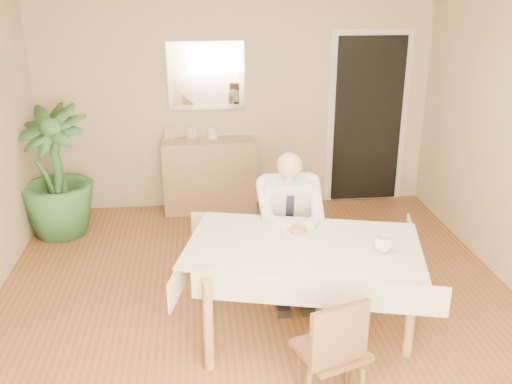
{
  "coord_description": "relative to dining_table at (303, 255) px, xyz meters",
  "views": [
    {
      "loc": [
        -0.46,
        -3.96,
        2.6
      ],
      "look_at": [
        0.0,
        0.35,
        0.95
      ],
      "focal_mm": 40.0,
      "sensor_mm": 36.0,
      "label": 1
    }
  ],
  "objects": [
    {
      "name": "photo_frame_left",
      "position": [
        -1.07,
        2.62,
        0.25
      ],
      "size": [
        0.1,
        0.02,
        0.14
      ],
      "primitive_type": "cube",
      "color": "silver",
      "rests_on": "sideboard"
    },
    {
      "name": "sideboard",
      "position": [
        -0.63,
        2.57,
        -0.24
      ],
      "size": [
        1.08,
        0.4,
        0.85
      ],
      "primitive_type": "cube",
      "rotation": [
        0.0,
        0.0,
        0.04
      ],
      "color": "#987B56",
      "rests_on": "ground"
    },
    {
      "name": "chair_near",
      "position": [
        0.04,
        -0.87,
        -0.21
      ],
      "size": [
        0.5,
        0.51,
        0.82
      ],
      "rotation": [
        0.0,
        0.0,
        0.35
      ],
      "color": "#422A18",
      "rests_on": "ground"
    },
    {
      "name": "room",
      "position": [
        -0.29,
        0.25,
        0.63
      ],
      "size": [
        5.0,
        5.02,
        2.6
      ],
      "color": "brown",
      "rests_on": "ground"
    },
    {
      "name": "window",
      "position": [
        -0.29,
        -2.22,
        0.78
      ],
      "size": [
        1.34,
        0.04,
        1.44
      ],
      "color": "silver",
      "rests_on": "room"
    },
    {
      "name": "mirror",
      "position": [
        -0.63,
        2.72,
        0.88
      ],
      "size": [
        0.86,
        0.04,
        0.76
      ],
      "color": "silver",
      "rests_on": "room"
    },
    {
      "name": "food",
      "position": [
        -0.01,
        0.2,
        0.11
      ],
      "size": [
        0.14,
        0.14,
        0.06
      ],
      "primitive_type": "ellipsoid",
      "color": "#96603D",
      "rests_on": "dining_table"
    },
    {
      "name": "seated_man",
      "position": [
        -0.0,
        0.59,
        0.02
      ],
      "size": [
        0.48,
        0.72,
        1.24
      ],
      "color": "white",
      "rests_on": "ground"
    },
    {
      "name": "photo_frame_right",
      "position": [
        -0.57,
        2.6,
        0.25
      ],
      "size": [
        0.1,
        0.02,
        0.14
      ],
      "primitive_type": "cube",
      "color": "silver",
      "rests_on": "sideboard"
    },
    {
      "name": "coffee_mug",
      "position": [
        0.55,
        -0.16,
        0.14
      ],
      "size": [
        0.18,
        0.18,
        0.11
      ],
      "primitive_type": "imported",
      "rotation": [
        0.0,
        0.0,
        0.41
      ],
      "color": "white",
      "rests_on": "dining_table"
    },
    {
      "name": "knife",
      "position": [
        0.03,
        0.14,
        0.11
      ],
      "size": [
        0.01,
        0.13,
        0.01
      ],
      "primitive_type": "cylinder",
      "rotation": [
        1.57,
        0.0,
        0.0
      ],
      "color": "silver",
      "rests_on": "dining_table"
    },
    {
      "name": "plate",
      "position": [
        -0.01,
        0.2,
        0.09
      ],
      "size": [
        0.26,
        0.26,
        0.02
      ],
      "primitive_type": "cylinder",
      "color": "white",
      "rests_on": "dining_table"
    },
    {
      "name": "photo_frame_center",
      "position": [
        -0.82,
        2.65,
        0.25
      ],
      "size": [
        0.1,
        0.02,
        0.14
      ],
      "primitive_type": "cube",
      "color": "silver",
      "rests_on": "sideboard"
    },
    {
      "name": "chair_far",
      "position": [
        0.0,
        0.88,
        -0.16
      ],
      "size": [
        0.45,
        0.45,
        0.9
      ],
      "rotation": [
        0.0,
        0.0,
        -0.05
      ],
      "color": "#422A18",
      "rests_on": "ground"
    },
    {
      "name": "doorway",
      "position": [
        1.26,
        2.71,
        0.33
      ],
      "size": [
        0.96,
        0.07,
        2.1
      ],
      "color": "silver",
      "rests_on": "ground"
    },
    {
      "name": "dining_table",
      "position": [
        0.0,
        0.0,
        0.0
      ],
      "size": [
        1.96,
        1.43,
        0.75
      ],
      "rotation": [
        0.0,
        0.0,
        -0.25
      ],
      "color": "#987B56",
      "rests_on": "ground"
    },
    {
      "name": "fork",
      "position": [
        -0.05,
        0.14,
        0.11
      ],
      "size": [
        0.01,
        0.13,
        0.01
      ],
      "primitive_type": "cylinder",
      "rotation": [
        1.57,
        0.0,
        0.0
      ],
      "color": "silver",
      "rests_on": "dining_table"
    },
    {
      "name": "potted_palm",
      "position": [
        -2.24,
        2.07,
        0.02
      ],
      "size": [
        0.98,
        0.98,
        1.38
      ],
      "primitive_type": "imported",
      "rotation": [
        0.0,
        0.0,
        -0.34
      ],
      "color": "#285528",
      "rests_on": "ground"
    }
  ]
}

